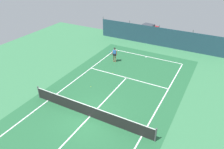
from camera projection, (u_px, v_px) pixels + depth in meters
name	position (u px, v px, depth m)	size (l,w,h in m)	color
ground_plane	(90.00, 117.00, 15.97)	(36.00, 36.00, 0.00)	#387A4C
court_surface	(90.00, 116.00, 15.97)	(11.02, 26.60, 0.01)	#236038
tennis_net	(90.00, 111.00, 15.72)	(10.12, 0.10, 1.10)	black
back_fence	(159.00, 39.00, 28.01)	(16.30, 0.98, 2.70)	#1E3D4C
tennis_player	(114.00, 54.00, 23.38)	(0.70, 0.76, 1.64)	#9E7051
tennis_ball_near_player	(113.00, 73.00, 21.65)	(0.07, 0.07, 0.07)	#CCDB33
tennis_ball_midcourt	(91.00, 87.00, 19.43)	(0.07, 0.07, 0.07)	#CCDB33
parked_car	(147.00, 31.00, 30.50)	(2.43, 4.40, 1.68)	maroon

